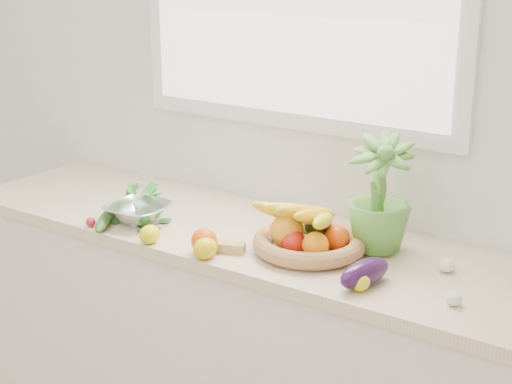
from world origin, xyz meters
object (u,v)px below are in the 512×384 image
Objects in this scene: cucumber at (104,220)px; fruit_basket at (308,236)px; eggplant at (365,273)px; potted_herb at (379,193)px; colander_with_spinach at (138,207)px; apple at (294,243)px.

fruit_basket reaches higher than cucumber.
potted_herb is (-0.09, 0.25, 0.16)m from eggplant.
colander_with_spinach reaches higher than cucumber.
cucumber is (-0.68, -0.14, -0.02)m from apple.
fruit_basket is at bearing 15.63° from cucumber.
colander_with_spinach is (-0.80, -0.24, -0.14)m from potted_herb.
colander_with_spinach is (-0.62, -0.11, 0.01)m from fruit_basket.
potted_herb is at bearing 35.98° from fruit_basket.
cucumber is at bearing -159.74° from potted_herb.
potted_herb reaches higher than fruit_basket.
cucumber is at bearing -164.37° from fruit_basket.
colander_with_spinach is at bearing -170.12° from fruit_basket.
fruit_basket reaches higher than eggplant.
eggplant is 0.88× the size of cucumber.
cucumber is 0.12m from colander_with_spinach.
apple is at bearing 12.00° from cucumber.
potted_herb reaches higher than eggplant.
eggplant is at bearing 4.06° from cucumber.
apple is at bearing 165.10° from eggplant.
colander_with_spinach is at bearing -163.56° from potted_herb.
apple is 0.30m from eggplant.
apple is 0.18× the size of fruit_basket.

